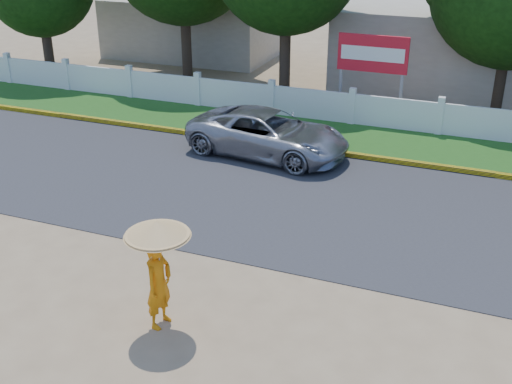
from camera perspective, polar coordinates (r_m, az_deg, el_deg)
ground at (r=13.41m, az=-3.16°, el=-8.41°), size 120.00×120.00×0.00m
road at (r=17.07m, az=3.07°, el=-0.65°), size 60.00×7.00×0.02m
grass_verge at (r=21.74m, az=7.52°, el=4.92°), size 60.00×3.50×0.03m
curb at (r=20.17m, az=6.31°, el=3.57°), size 40.00×0.18×0.16m
fence at (r=22.91m, az=8.52°, el=7.31°), size 40.00×0.10×1.10m
building_near at (r=28.79m, az=17.89°, el=12.16°), size 10.00×6.00×3.20m
building_far at (r=33.22m, az=-5.51°, el=14.42°), size 8.00×5.00×2.80m
vehicle at (r=19.79m, az=1.09°, el=5.21°), size 5.27×2.92×1.40m
monk_with_parasol at (r=11.69m, az=-8.71°, el=-5.87°), size 1.20×1.20×2.19m
billboard at (r=23.46m, az=10.32°, el=11.63°), size 2.50×0.13×2.95m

